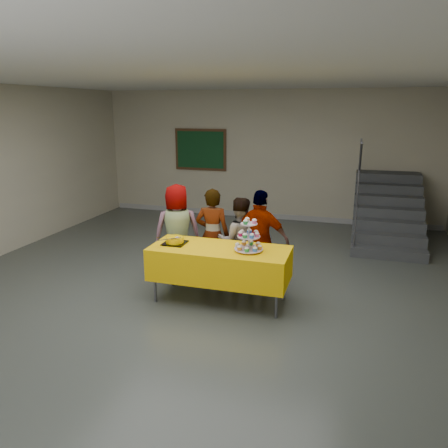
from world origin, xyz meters
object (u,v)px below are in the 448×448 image
object	(u,v)px
bear_cake	(175,240)
schoolchild_b	(212,235)
cupcake_stand	(249,239)
schoolchild_a	(178,231)
bake_table	(220,263)
noticeboard	(201,150)
schoolchild_c	(239,241)
schoolchild_d	(260,240)
staircase	(386,214)

from	to	relation	value
bear_cake	schoolchild_b	bearing A→B (deg)	67.18
cupcake_stand	schoolchild_a	bearing A→B (deg)	151.34
bake_table	noticeboard	distance (m)	5.28
schoolchild_c	noticeboard	distance (m)	4.65
bear_cake	schoolchild_d	size ratio (longest dim) A/B	0.24
bear_cake	cupcake_stand	bearing A→B (deg)	-0.68
bake_table	noticeboard	bearing A→B (deg)	112.66
bake_table	bear_cake	distance (m)	0.70
bake_table	noticeboard	world-z (taller)	noticeboard
cupcake_stand	bear_cake	world-z (taller)	cupcake_stand
cupcake_stand	schoolchild_c	distance (m)	0.84
staircase	schoolchild_c	bearing A→B (deg)	-124.98
schoolchild_a	schoolchild_b	distance (m)	0.57
schoolchild_a	schoolchild_c	size ratio (longest dim) A/B	1.11
cupcake_stand	schoolchild_a	distance (m)	1.51
schoolchild_d	cupcake_stand	bearing A→B (deg)	94.39
bake_table	schoolchild_b	distance (m)	0.82
bake_table	cupcake_stand	size ratio (longest dim) A/B	4.22
schoolchild_b	schoolchild_a	bearing A→B (deg)	-3.81
bake_table	noticeboard	xyz separation A→B (m)	(-1.99, 4.77, 1.04)
bear_cake	staircase	bearing A→B (deg)	52.87
bear_cake	schoolchild_d	world-z (taller)	schoolchild_d
schoolchild_a	schoolchild_d	bearing A→B (deg)	153.33
bear_cake	noticeboard	xyz separation A→B (m)	(-1.34, 4.78, 0.77)
schoolchild_c	noticeboard	xyz separation A→B (m)	(-2.07, 4.06, 0.94)
cupcake_stand	schoolchild_b	world-z (taller)	schoolchild_b
schoolchild_c	staircase	world-z (taller)	staircase
schoolchild_b	bake_table	bearing A→B (deg)	109.22
schoolchild_d	schoolchild_b	bearing A→B (deg)	0.21
schoolchild_d	noticeboard	distance (m)	4.85
schoolchild_c	bake_table	bearing A→B (deg)	65.76
schoolchild_d	staircase	xyz separation A→B (m)	(1.92, 3.28, -0.24)
cupcake_stand	bear_cake	size ratio (longest dim) A/B	1.24
schoolchild_a	schoolchild_c	bearing A→B (deg)	155.92
cupcake_stand	schoolchild_c	size ratio (longest dim) A/B	0.34
bake_table	staircase	bearing A→B (deg)	59.32
bear_cake	schoolchild_a	distance (m)	0.76
cupcake_stand	schoolchild_c	xyz separation A→B (m)	(-0.33, 0.73, -0.27)
bake_table	schoolchild_b	world-z (taller)	schoolchild_b
schoolchild_d	noticeboard	bearing A→B (deg)	-54.22
cupcake_stand	staircase	world-z (taller)	staircase
bear_cake	noticeboard	size ratio (longest dim) A/B	0.28
schoolchild_b	staircase	bearing A→B (deg)	-135.96
schoolchild_b	schoolchild_c	xyz separation A→B (m)	(0.42, -0.01, -0.05)
schoolchild_c	staircase	distance (m)	3.94
schoolchild_c	noticeboard	world-z (taller)	noticeboard
bear_cake	schoolchild_a	bearing A→B (deg)	110.17
bear_cake	schoolchild_d	xyz separation A→B (m)	(1.07, 0.66, -0.10)
schoolchild_d	bake_table	bearing A→B (deg)	62.83
staircase	cupcake_stand	bearing A→B (deg)	-116.01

